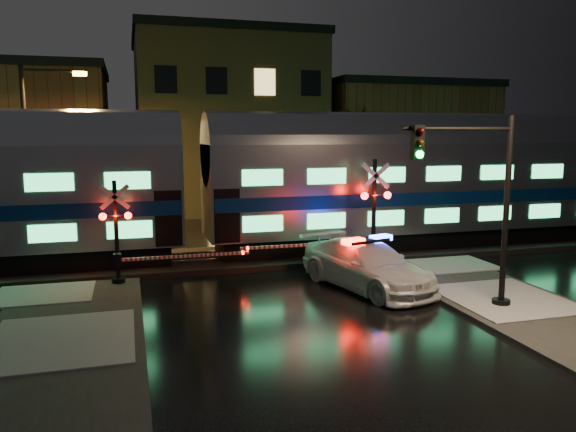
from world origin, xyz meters
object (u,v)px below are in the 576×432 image
at_px(traffic_light, 481,210).
at_px(crossing_signal_left, 128,243).
at_px(police_car, 367,265).
at_px(streetlight, 33,147).
at_px(crossing_signal_right, 366,224).

bearing_deg(traffic_light, crossing_signal_left, 138.76).
relative_size(police_car, traffic_light, 1.03).
bearing_deg(police_car, traffic_light, -73.72).
relative_size(crossing_signal_left, streetlight, 0.64).
relative_size(crossing_signal_left, traffic_light, 0.90).
distance_m(crossing_signal_right, streetlight, 14.68).
xyz_separation_m(crossing_signal_left, streetlight, (-3.81, 6.70, 3.18)).
xyz_separation_m(police_car, streetlight, (-11.66, 9.25, 3.88)).
bearing_deg(crossing_signal_left, traffic_light, -30.33).
relative_size(police_car, streetlight, 0.73).
distance_m(police_car, traffic_light, 4.50).
relative_size(crossing_signal_right, crossing_signal_left, 1.17).
height_order(crossing_signal_right, streetlight, streetlight).
distance_m(police_car, crossing_signal_right, 2.94).
relative_size(crossing_signal_right, traffic_light, 1.05).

